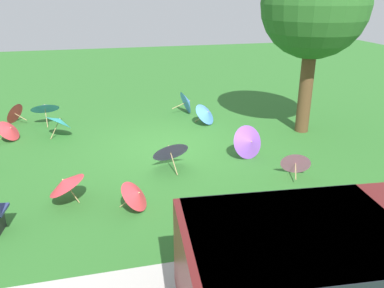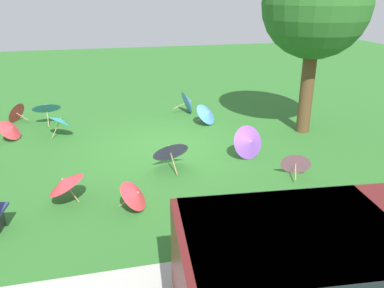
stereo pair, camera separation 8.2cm
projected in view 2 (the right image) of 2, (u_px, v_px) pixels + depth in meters
The scene contains 14 objects.
ground at pixel (174, 146), 11.11m from camera, with size 40.00×40.00×0.00m, color #2D6B28.
van_dark at pixel (346, 266), 4.95m from camera, with size 4.74×2.43×1.53m.
shade_tree at pixel (316, 5), 10.90m from camera, with size 3.04×3.04×5.28m.
parasol_blue_0 at pixel (46, 106), 12.72m from camera, with size 0.99×0.94×0.89m.
parasol_pink_1 at pixel (296, 162), 9.28m from camera, with size 0.82×0.76×0.67m.
parasol_blue_1 at pixel (207, 113), 12.77m from camera, with size 0.99×0.99×0.72m.
parasol_purple_0 at pixel (170, 149), 9.65m from camera, with size 1.01×0.95×0.87m.
parasol_red_1 at pixel (136, 194), 7.85m from camera, with size 0.80×0.86×0.64m.
parasol_red_2 at pixel (15, 112), 12.94m from camera, with size 0.79×0.83×0.71m.
parasol_red_3 at pixel (11, 129), 11.47m from camera, with size 0.83×0.89×0.65m.
parasol_blue_2 at pixel (189, 102), 13.92m from camera, with size 0.83×0.85×0.82m.
parasol_purple_3 at pixel (250, 142), 10.20m from camera, with size 1.00×0.98×0.89m.
parasol_red_4 at pixel (64, 182), 8.03m from camera, with size 0.92×0.94×0.73m.
parasol_teal_0 at pixel (60, 120), 11.71m from camera, with size 1.07×1.08×0.78m.
Camera 2 is at (1.83, 10.14, 4.19)m, focal length 36.73 mm.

